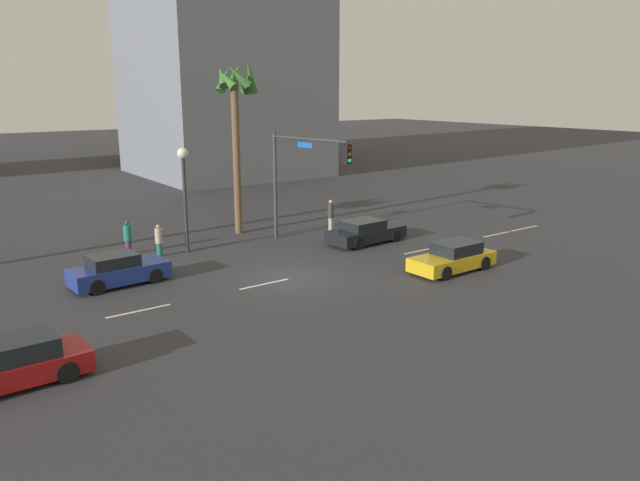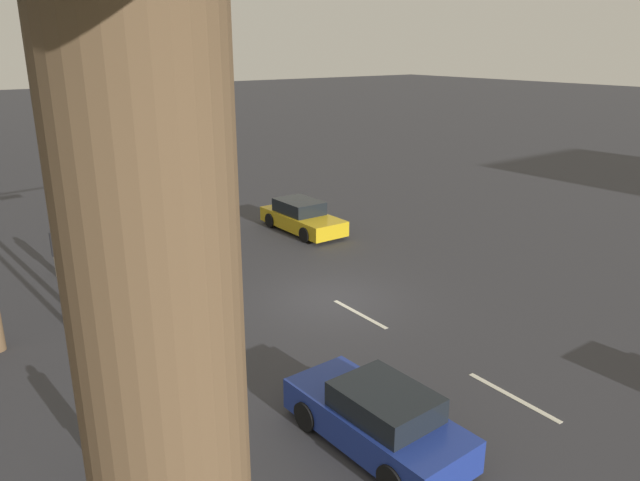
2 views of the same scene
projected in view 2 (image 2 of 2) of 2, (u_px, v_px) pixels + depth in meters
The scene contains 15 objects.
ground_plane at pixel (331, 299), 19.35m from camera, with size 220.00×220.00×0.00m, color #333338.
lane_stripe_2 at pixel (513, 397), 13.95m from camera, with size 2.51×0.14×0.01m, color silver.
lane_stripe_3 at pixel (360, 314), 18.25m from camera, with size 2.44×0.14×0.01m, color silver.
lane_stripe_4 at pixel (218, 237), 25.49m from camera, with size 2.07×0.14×0.01m, color silver.
lane_stripe_5 at pixel (141, 196), 32.44m from camera, with size 2.57×0.14×0.01m, color silver.
lane_stripe_6 at pixel (160, 206), 30.40m from camera, with size 2.29×0.14×0.01m, color silver.
car_1 at pixel (302, 217), 26.24m from camera, with size 4.32×1.86×1.34m.
car_4 at pixel (378, 418), 12.09m from camera, with size 4.16×1.93×1.37m.
car_5 at pixel (158, 244), 22.80m from camera, with size 4.59×2.12×1.29m.
traffic_signal at pixel (125, 171), 18.32m from camera, with size 1.03×5.78×5.95m.
streetlamp at pixel (120, 238), 12.89m from camera, with size 0.56×0.56×5.37m.
pedestrian_0 at pixel (157, 391), 12.63m from camera, with size 0.49×0.49×1.64m.
pedestrian_1 at pixel (109, 439), 11.02m from camera, with size 0.55×0.55×1.75m.
pedestrian_2 at pixel (56, 250), 20.94m from camera, with size 0.49×0.49×1.86m.
palm_tree_0 at pixel (137, 287), 1.65m from camera, with size 2.57×2.77×9.86m.
Camera 2 is at (-14.23, 10.74, 7.76)m, focal length 33.92 mm.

